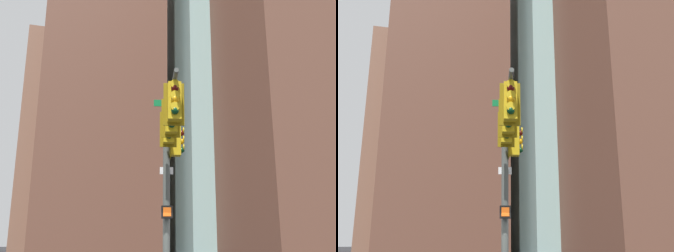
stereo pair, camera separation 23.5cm
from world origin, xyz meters
TOP-DOWN VIEW (x-y plane):
  - signal_pole_assembly at (1.10, -0.14)m, footprint 4.92×1.62m
  - building_brick_nearside at (-45.12, 1.46)m, footprint 20.67×15.85m
  - building_brick_midblock at (-28.80, 21.94)m, footprint 20.90×14.29m
  - building_glass_tower at (-44.52, 23.91)m, footprint 23.81×24.01m
  - building_brick_farside at (-52.10, 0.49)m, footprint 20.76×18.94m

SIDE VIEW (x-z plane):
  - signal_pole_assembly at x=1.10m, z-range 1.18..7.75m
  - building_brick_farside at x=-52.10m, z-range 0.00..31.09m
  - building_brick_midblock at x=-28.80m, z-range 0.00..40.31m
  - building_brick_nearside at x=-45.12m, z-range 0.00..55.69m
  - building_glass_tower at x=-44.52m, z-range 0.00..74.67m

